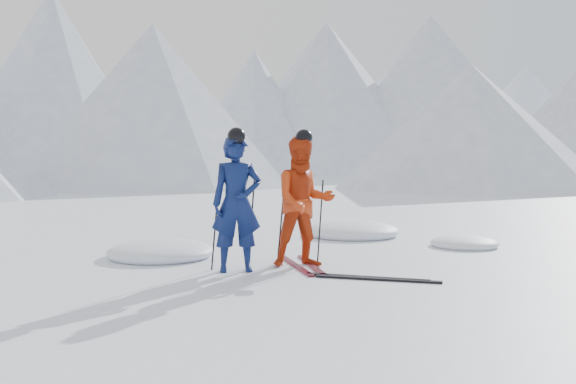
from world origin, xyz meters
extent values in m
plane|color=white|center=(0.00, 0.00, 0.00)|extent=(160.00, 160.00, 0.00)
cone|color=#B2BCD1|center=(-11.51, 40.48, 7.17)|extent=(23.96, 23.96, 14.35)
cone|color=#B2BCD1|center=(-5.08, 51.27, 5.96)|extent=(17.69, 17.69, 11.93)
cone|color=#B2BCD1|center=(4.51, 43.52, 5.42)|extent=(19.63, 19.63, 10.85)
cone|color=#B2BCD1|center=(11.74, 46.25, 7.07)|extent=(23.31, 23.31, 14.15)
cone|color=#B2BCD1|center=(21.49, 44.84, 7.44)|extent=(28.94, 28.94, 14.88)
cone|color=silver|center=(31.93, 45.34, 5.38)|extent=(24.45, 24.45, 10.76)
cone|color=#B2BCD1|center=(12.00, 20.00, 3.25)|extent=(14.00, 14.00, 6.50)
cone|color=#B2BCD1|center=(-4.00, 26.00, 4.50)|extent=(16.00, 16.00, 9.00)
imported|color=#0C194A|center=(-2.77, -0.29, 0.99)|extent=(0.74, 0.50, 1.98)
imported|color=red|center=(-1.73, -0.10, 0.99)|extent=(0.96, 0.75, 1.97)
cylinder|color=black|center=(-3.07, -0.14, 0.66)|extent=(0.13, 0.09, 1.32)
cylinder|color=black|center=(-2.52, -0.04, 0.66)|extent=(0.13, 0.08, 1.32)
cylinder|color=black|center=(-2.03, 0.15, 0.66)|extent=(0.13, 0.10, 1.31)
cylinder|color=black|center=(-1.43, 0.05, 0.66)|extent=(0.13, 0.09, 1.31)
cube|color=black|center=(-1.85, -0.10, 0.01)|extent=(0.15, 1.70, 0.03)
cube|color=black|center=(-1.61, -0.10, 0.01)|extent=(0.15, 1.70, 0.03)
cube|color=black|center=(-1.10, -1.18, 0.01)|extent=(1.53, 0.91, 0.03)
cube|color=black|center=(-1.00, -1.33, 0.01)|extent=(1.55, 0.86, 0.03)
ellipsoid|color=white|center=(-3.85, 1.22, 0.00)|extent=(1.76, 1.76, 0.39)
ellipsoid|color=white|center=(1.67, 1.23, 0.00)|extent=(1.24, 1.24, 0.27)
ellipsoid|color=white|center=(0.11, 3.15, 0.00)|extent=(1.97, 1.97, 0.43)
camera|label=1|loc=(-3.91, -9.03, 1.68)|focal=38.00mm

